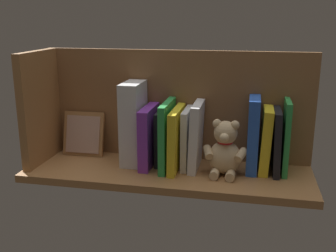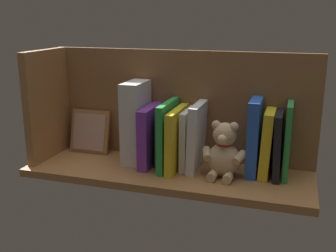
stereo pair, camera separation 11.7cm
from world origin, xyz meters
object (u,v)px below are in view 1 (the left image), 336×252
object	(u,v)px
teddy_bear	(225,151)
dictionary_thick_white	(134,123)
book_0	(286,137)
picture_frame_leaning	(84,134)

from	to	relation	value
teddy_bear	dictionary_thick_white	distance (cm)	29.13
book_0	teddy_bear	bearing A→B (deg)	17.57
book_0	teddy_bear	world-z (taller)	book_0
picture_frame_leaning	book_0	bearing A→B (deg)	177.31
book_0	dictionary_thick_white	size ratio (longest dim) A/B	0.85
book_0	picture_frame_leaning	world-z (taller)	book_0
teddy_bear	dictionary_thick_white	world-z (taller)	dictionary_thick_white
teddy_bear	picture_frame_leaning	distance (cm)	47.19
picture_frame_leaning	teddy_bear	bearing A→B (deg)	169.84
book_0	teddy_bear	size ratio (longest dim) A/B	1.32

